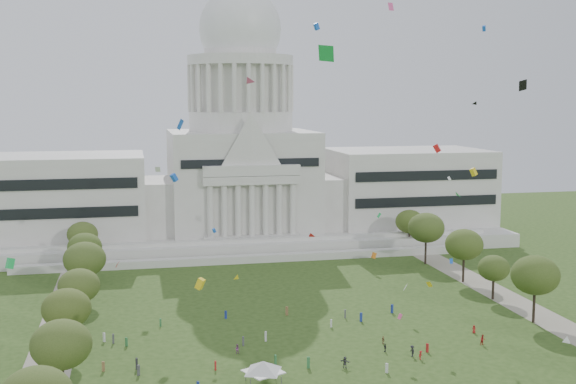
{
  "coord_description": "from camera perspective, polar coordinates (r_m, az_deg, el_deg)",
  "views": [
    {
      "loc": [
        -33.25,
        -108.4,
        44.33
      ],
      "look_at": [
        0.0,
        45.0,
        24.0
      ],
      "focal_mm": 45.0,
      "sensor_mm": 36.0,
      "label": 1
    }
  ],
  "objects": [
    {
      "name": "person_5",
      "position": [
        123.13,
        4.52,
        -13.26
      ],
      "size": [
        1.86,
        1.69,
        1.95
      ],
      "primitive_type": "imported",
      "rotation": [
        0.0,
        0.0,
        2.47
      ],
      "color": "#4C4C51",
      "rests_on": "ground"
    },
    {
      "name": "row_tree_l_3",
      "position": [
        147.23,
        -16.19,
        -7.12
      ],
      "size": [
        8.12,
        8.12,
        11.55
      ],
      "color": "black",
      "rests_on": "ground"
    },
    {
      "name": "capitol",
      "position": [
        225.54,
        -3.7,
        1.76
      ],
      "size": [
        160.0,
        64.5,
        91.3
      ],
      "color": "beige",
      "rests_on": "ground"
    },
    {
      "name": "ground",
      "position": [
        121.74,
        4.63,
        -14.0
      ],
      "size": [
        400.0,
        400.0,
        0.0
      ],
      "primitive_type": "plane",
      "color": "#2B4616",
      "rests_on": "ground"
    },
    {
      "name": "kite_swarm",
      "position": [
        125.97,
        4.84,
        -0.63
      ],
      "size": [
        94.04,
        90.45,
        56.41
      ],
      "color": "white",
      "rests_on": "ground"
    },
    {
      "name": "person_3",
      "position": [
        129.57,
        9.78,
        -12.27
      ],
      "size": [
        0.82,
        1.36,
        1.98
      ],
      "primitive_type": "imported",
      "rotation": [
        0.0,
        0.0,
        4.84
      ],
      "color": "#26262B",
      "rests_on": "ground"
    },
    {
      "name": "person_2",
      "position": [
        137.89,
        15.14,
        -11.21
      ],
      "size": [
        1.0,
        0.69,
        1.94
      ],
      "primitive_type": "imported",
      "rotation": [
        0.0,
        0.0,
        0.12
      ],
      "color": "#B21E1E",
      "rests_on": "ground"
    },
    {
      "name": "person_0",
      "position": [
        144.11,
        14.48,
        -10.45
      ],
      "size": [
        0.91,
        0.85,
        1.56
      ],
      "primitive_type": "imported",
      "rotation": [
        0.0,
        0.0,
        5.64
      ],
      "color": "#B21E1E",
      "rests_on": "ground"
    },
    {
      "name": "row_tree_r_3",
      "position": [
        166.83,
        15.95,
        -5.81
      ],
      "size": [
        7.01,
        7.01,
        9.98
      ],
      "color": "black",
      "rests_on": "ground"
    },
    {
      "name": "distant_crowd",
      "position": [
        133.19,
        -3.13,
        -11.68
      ],
      "size": [
        58.56,
        37.89,
        1.93
      ],
      "color": "#4C4C51",
      "rests_on": "ground"
    },
    {
      "name": "row_tree_l_2",
      "position": [
        131.24,
        -17.11,
        -8.8
      ],
      "size": [
        8.42,
        8.42,
        11.97
      ],
      "color": "black",
      "rests_on": "ground"
    },
    {
      "name": "person_10",
      "position": [
        135.0,
        7.53,
        -11.52
      ],
      "size": [
        0.64,
        0.95,
        1.49
      ],
      "primitive_type": "imported",
      "rotation": [
        0.0,
        0.0,
        1.77
      ],
      "color": "olive",
      "rests_on": "ground"
    },
    {
      "name": "event_tent",
      "position": [
        115.19,
        -1.97,
        -13.59
      ],
      "size": [
        9.5,
        9.5,
        4.01
      ],
      "color": "#4C4C4C",
      "rests_on": "ground"
    },
    {
      "name": "path_right",
      "position": [
        166.49,
        17.71,
        -8.41
      ],
      "size": [
        8.0,
        160.0,
        0.04
      ],
      "primitive_type": "cube",
      "color": "gray",
      "rests_on": "ground"
    },
    {
      "name": "row_tree_l_1",
      "position": [
        111.74,
        -17.49,
        -11.43
      ],
      "size": [
        8.86,
        8.86,
        12.59
      ],
      "color": "black",
      "rests_on": "ground"
    },
    {
      "name": "row_tree_r_4",
      "position": [
        180.05,
        13.75,
        -4.06
      ],
      "size": [
        9.19,
        9.19,
        13.06
      ],
      "color": "black",
      "rests_on": "ground"
    },
    {
      "name": "row_tree_r_6",
      "position": [
        214.9,
        9.59,
        -2.32
      ],
      "size": [
        8.42,
        8.42,
        11.97
      ],
      "color": "black",
      "rests_on": "ground"
    },
    {
      "name": "person_9",
      "position": [
        128.43,
        10.44,
        -12.57
      ],
      "size": [
        1.12,
        1.03,
        1.57
      ],
      "primitive_type": "imported",
      "rotation": [
        0.0,
        0.0,
        0.66
      ],
      "color": "#B21E1E",
      "rests_on": "ground"
    },
    {
      "name": "person_4",
      "position": [
        131.13,
        7.68,
        -12.09
      ],
      "size": [
        0.54,
        0.93,
        1.53
      ],
      "primitive_type": "imported",
      "rotation": [
        0.0,
        0.0,
        4.77
      ],
      "color": "#26262B",
      "rests_on": "ground"
    },
    {
      "name": "row_tree_l_5",
      "position": [
        183.36,
        -15.77,
        -4.2
      ],
      "size": [
        8.33,
        8.33,
        11.85
      ],
      "color": "black",
      "rests_on": "ground"
    },
    {
      "name": "person_8",
      "position": [
        129.57,
        -4.05,
        -12.25
      ],
      "size": [
        0.89,
        0.66,
        1.66
      ],
      "primitive_type": "imported",
      "rotation": [
        0.0,
        0.0,
        2.93
      ],
      "color": "#994C8C",
      "rests_on": "ground"
    },
    {
      "name": "row_tree_r_5",
      "position": [
        197.4,
        10.86,
        -2.79
      ],
      "size": [
        9.82,
        9.82,
        13.96
      ],
      "color": "black",
      "rests_on": "ground"
    },
    {
      "name": "row_tree_l_4",
      "position": [
        164.92,
        -15.77,
        -5.13
      ],
      "size": [
        9.29,
        9.29,
        13.21
      ],
      "color": "black",
      "rests_on": "ground"
    },
    {
      "name": "row_tree_r_2",
      "position": [
        151.76,
        18.96,
        -6.23
      ],
      "size": [
        9.55,
        9.55,
        13.58
      ],
      "color": "black",
      "rests_on": "ground"
    },
    {
      "name": "path_left",
      "position": [
        146.06,
        -17.74,
        -10.64
      ],
      "size": [
        8.0,
        160.0,
        0.04
      ],
      "primitive_type": "cube",
      "color": "gray",
      "rests_on": "ground"
    },
    {
      "name": "row_tree_l_6",
      "position": [
        201.26,
        -15.93,
        -3.23
      ],
      "size": [
        8.19,
        8.19,
        11.64
      ],
      "color": "black",
      "rests_on": "ground"
    }
  ]
}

